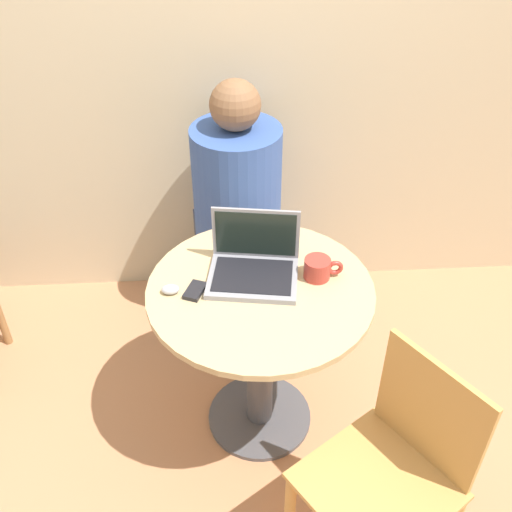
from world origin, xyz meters
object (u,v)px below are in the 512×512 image
laptop (254,264)px  cell_phone (195,291)px  chair_empty (391,473)px  person_seated (236,221)px

laptop → cell_phone: size_ratio=3.20×
cell_phone → chair_empty: size_ratio=0.13×
cell_phone → person_seated: (0.16, 0.74, -0.24)m
laptop → chair_empty: 0.80m
chair_empty → cell_phone: bearing=136.9°
laptop → chair_empty: laptop is taller
cell_phone → person_seated: size_ratio=0.09×
person_seated → cell_phone: bearing=-102.2°
laptop → cell_phone: (-0.21, -0.09, -0.04)m
chair_empty → person_seated: 1.36m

